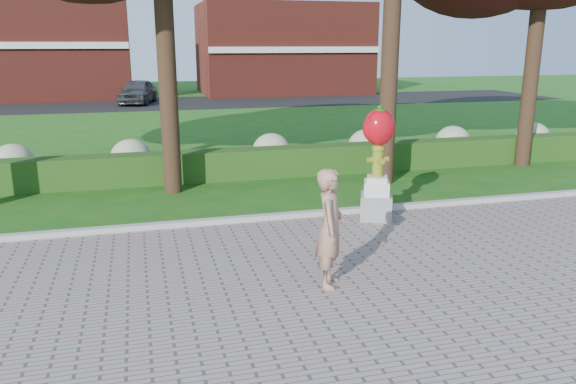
% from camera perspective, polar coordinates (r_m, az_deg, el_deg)
% --- Properties ---
extents(ground, '(100.00, 100.00, 0.00)m').
position_cam_1_polar(ground, '(9.06, 3.94, -8.47)').
color(ground, '#165916').
rests_on(ground, ground).
extents(curb, '(40.00, 0.18, 0.15)m').
position_cam_1_polar(curb, '(11.74, -0.79, -2.55)').
color(curb, '#ADADA5').
rests_on(curb, ground).
extents(lawn_hedge, '(24.00, 0.70, 0.80)m').
position_cam_1_polar(lawn_hedge, '(15.44, -4.45, 2.89)').
color(lawn_hedge, '#204714').
rests_on(lawn_hedge, ground).
extents(hydrangea_row, '(20.10, 1.10, 0.99)m').
position_cam_1_polar(hydrangea_row, '(16.48, -3.15, 4.21)').
color(hydrangea_row, '#A4A780').
rests_on(hydrangea_row, ground).
extents(street, '(50.00, 8.00, 0.02)m').
position_cam_1_polar(street, '(36.14, -10.70, 8.89)').
color(street, black).
rests_on(street, ground).
extents(building_left, '(14.00, 8.00, 7.00)m').
position_cam_1_polar(building_left, '(42.49, -25.56, 13.30)').
color(building_left, maroon).
rests_on(building_left, ground).
extents(building_right, '(12.00, 8.00, 6.40)m').
position_cam_1_polar(building_right, '(43.22, -0.62, 14.30)').
color(building_right, maroon).
rests_on(building_right, ground).
extents(hydrant_sculpture, '(0.83, 0.83, 2.35)m').
position_cam_1_polar(hydrant_sculpture, '(11.59, 9.11, 3.22)').
color(hydrant_sculpture, gray).
rests_on(hydrant_sculpture, walkway).
extents(woman, '(0.66, 0.77, 1.80)m').
position_cam_1_polar(woman, '(8.33, 4.33, -3.67)').
color(woman, '#A87A60').
rests_on(woman, walkway).
extents(parked_car, '(2.69, 4.64, 1.49)m').
position_cam_1_polar(parked_car, '(36.17, -15.03, 9.85)').
color(parked_car, '#383A3E').
rests_on(parked_car, street).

